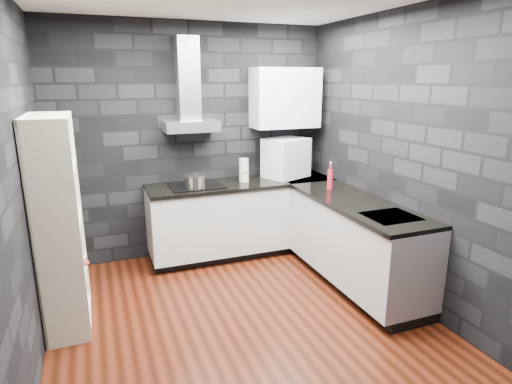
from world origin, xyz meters
TOP-DOWN VIEW (x-y plane):
  - ground at (0.00, 0.00)m, footprint 3.20×3.20m
  - wall_back at (0.00, 1.62)m, footprint 3.20×0.05m
  - wall_front at (0.00, -1.62)m, footprint 3.20×0.05m
  - wall_left at (-1.62, 0.00)m, footprint 0.05×3.20m
  - wall_right at (1.62, 0.00)m, footprint 0.05×3.20m
  - toekick_back at (0.50, 1.34)m, footprint 2.18×0.50m
  - toekick_right at (1.34, 0.10)m, footprint 0.50×1.78m
  - counter_back_cab at (0.50, 1.30)m, footprint 2.20×0.60m
  - counter_right_cab at (1.30, 0.10)m, footprint 0.60×1.80m
  - counter_back_top at (0.50, 1.29)m, footprint 2.20×0.62m
  - counter_right_top at (1.29, 0.10)m, footprint 0.62×1.80m
  - counter_corner_top at (1.30, 1.30)m, footprint 0.62×0.62m
  - hood_body at (-0.05, 1.43)m, footprint 0.60×0.34m
  - hood_chimney at (-0.05, 1.50)m, footprint 0.24×0.20m
  - upper_cabinet at (1.10, 1.43)m, footprint 0.80×0.35m
  - cooktop at (-0.05, 1.30)m, footprint 0.58×0.50m
  - sink_rim at (1.30, -0.40)m, footprint 0.44×0.40m
  - pot at (-0.09, 1.16)m, footprint 0.24×0.24m
  - glass_vase at (0.53, 1.30)m, footprint 0.12×0.12m
  - storage_jar at (0.53, 1.29)m, footprint 0.11×0.11m
  - utensil_crock at (0.89, 1.41)m, footprint 0.13×0.13m
  - appliance_garage at (1.10, 1.36)m, footprint 0.61×0.55m
  - red_bottle at (1.29, 0.63)m, footprint 0.08×0.08m
  - bookshelf at (-1.42, 0.41)m, footprint 0.44×0.84m
  - fruit_bowl at (-1.42, 0.34)m, footprint 0.27×0.27m
  - book_red at (-1.41, 0.59)m, footprint 0.17×0.05m
  - book_second at (-1.44, 0.59)m, footprint 0.16×0.07m

SIDE VIEW (x-z plane):
  - ground at x=0.00m, z-range 0.00..0.00m
  - toekick_back at x=0.50m, z-range 0.00..0.10m
  - toekick_right at x=1.34m, z-range 0.00..0.10m
  - counter_back_cab at x=0.50m, z-range 0.10..0.86m
  - counter_right_cab at x=1.30m, z-range 0.10..0.86m
  - book_red at x=-1.41m, z-range 0.46..0.69m
  - book_second at x=-1.44m, z-range 0.48..0.71m
  - counter_back_top at x=0.50m, z-range 0.86..0.90m
  - counter_right_top at x=1.29m, z-range 0.86..0.90m
  - counter_corner_top at x=1.30m, z-range 0.86..0.90m
  - sink_rim at x=1.30m, z-range 0.89..0.90m
  - bookshelf at x=-1.42m, z-range 0.00..1.80m
  - cooktop at x=-0.05m, z-range 0.90..0.91m
  - fruit_bowl at x=-1.42m, z-range 0.91..0.97m
  - storage_jar at x=0.53m, z-range 0.90..1.01m
  - utensil_crock at x=0.89m, z-range 0.90..1.03m
  - pot at x=-0.09m, z-range 0.91..1.04m
  - red_bottle at x=1.29m, z-range 0.90..1.11m
  - glass_vase at x=0.53m, z-range 0.90..1.17m
  - appliance_garage at x=1.10m, z-range 0.88..1.37m
  - wall_back at x=0.00m, z-range 0.00..2.70m
  - wall_front at x=0.00m, z-range 0.00..2.70m
  - wall_left at x=-1.62m, z-range 0.00..2.70m
  - wall_right at x=1.62m, z-range 0.00..2.70m
  - hood_body at x=-0.05m, z-range 1.50..1.62m
  - upper_cabinet at x=1.10m, z-range 1.50..2.20m
  - hood_chimney at x=-0.05m, z-range 1.62..2.52m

